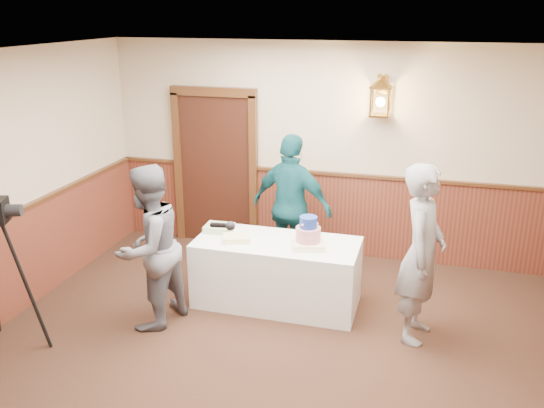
{
  "coord_description": "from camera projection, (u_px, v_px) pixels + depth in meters",
  "views": [
    {
      "loc": [
        1.22,
        -3.73,
        3.18
      ],
      "look_at": [
        -0.3,
        1.7,
        1.25
      ],
      "focal_mm": 38.0,
      "sensor_mm": 36.0,
      "label": 1
    }
  ],
  "objects": [
    {
      "name": "sheet_cake_yellow",
      "position": [
        236.0,
        238.0,
        6.31
      ],
      "size": [
        0.35,
        0.31,
        0.06
      ],
      "primitive_type": "cube",
      "rotation": [
        0.0,
        0.0,
        0.37
      ],
      "color": "#F1DE90",
      "rests_on": "display_table"
    },
    {
      "name": "room_shell",
      "position": [
        260.0,
        223.0,
        4.67
      ],
      "size": [
        6.02,
        7.02,
        2.81
      ],
      "color": "beige",
      "rests_on": "ground"
    },
    {
      "name": "baker",
      "position": [
        422.0,
        254.0,
        5.6
      ],
      "size": [
        0.53,
        0.72,
        1.81
      ],
      "primitive_type": "imported",
      "rotation": [
        0.0,
        0.0,
        1.42
      ],
      "color": "gray",
      "rests_on": "ground"
    },
    {
      "name": "sheet_cake_green",
      "position": [
        219.0,
        228.0,
        6.59
      ],
      "size": [
        0.33,
        0.27,
        0.07
      ],
      "primitive_type": "cube",
      "rotation": [
        0.0,
        0.0,
        0.04
      ],
      "color": "#9EC289",
      "rests_on": "display_table"
    },
    {
      "name": "interviewer",
      "position": [
        149.0,
        248.0,
        5.85
      ],
      "size": [
        1.51,
        0.98,
        1.73
      ],
      "rotation": [
        0.0,
        0.0,
        -1.83
      ],
      "color": "slate",
      "rests_on": "ground"
    },
    {
      "name": "assistant_p",
      "position": [
        292.0,
        207.0,
        6.97
      ],
      "size": [
        1.12,
        0.68,
        1.78
      ],
      "primitive_type": "imported",
      "rotation": [
        0.0,
        0.0,
        2.89
      ],
      "color": "#124A52",
      "rests_on": "ground"
    },
    {
      "name": "tiered_cake",
      "position": [
        308.0,
        235.0,
        6.12
      ],
      "size": [
        0.41,
        0.41,
        0.34
      ],
      "rotation": [
        0.0,
        0.0,
        0.26
      ],
      "color": "#F8EAC0",
      "rests_on": "display_table"
    },
    {
      "name": "display_table",
      "position": [
        277.0,
        272.0,
        6.43
      ],
      "size": [
        1.8,
        0.8,
        0.75
      ],
      "primitive_type": "cube",
      "color": "white",
      "rests_on": "ground"
    }
  ]
}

